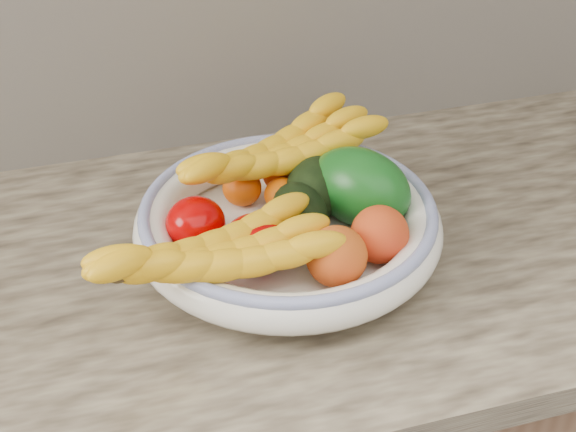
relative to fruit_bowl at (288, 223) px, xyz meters
The scene contains 13 objects.
fruit_bowl is the anchor object (origin of this frame).
clementine_back_left 0.10m from the fruit_bowl, 113.10° to the left, with size 0.05×0.05×0.05m, color #DB5204.
clementine_back_right 0.11m from the fruit_bowl, 79.00° to the left, with size 0.05×0.05×0.05m, color #F64E05.
clementine_back_mid 0.06m from the fruit_bowl, 80.98° to the left, with size 0.05×0.05×0.04m, color #FE6705.
tomato_left 0.12m from the fruit_bowl, behind, with size 0.08×0.08×0.07m, color #B00000.
tomato_near_left 0.07m from the fruit_bowl, 139.01° to the right, with size 0.08×0.08×0.07m, color #9F0000.
avocado_center 0.02m from the fruit_bowl, ahead, with size 0.07×0.10×0.07m, color black.
avocado_right 0.07m from the fruit_bowl, 42.54° to the left, with size 0.08×0.11×0.08m, color black.
green_mango 0.11m from the fruit_bowl, ahead, with size 0.09×0.14×0.10m, color #0E4B12.
peach_front 0.11m from the fruit_bowl, 74.50° to the right, with size 0.07×0.07×0.07m, color orange.
peach_right 0.12m from the fruit_bowl, 40.97° to the right, with size 0.07×0.07×0.07m, color orange.
banana_bunch_back 0.10m from the fruit_bowl, 80.55° to the left, with size 0.32×0.12×0.09m, color yellow, non-canonical shape.
banana_bunch_front 0.15m from the fruit_bowl, 141.31° to the right, with size 0.31×0.12×0.08m, color yellow, non-canonical shape.
Camera 1 is at (-0.23, 0.87, 1.53)m, focal length 50.00 mm.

